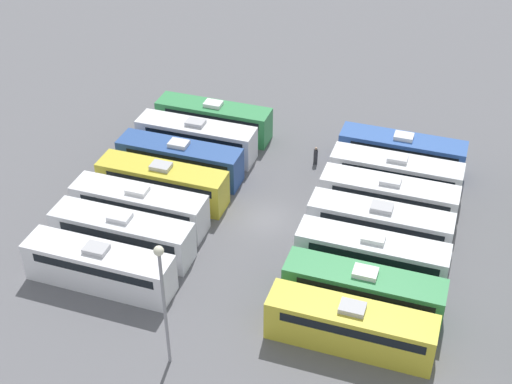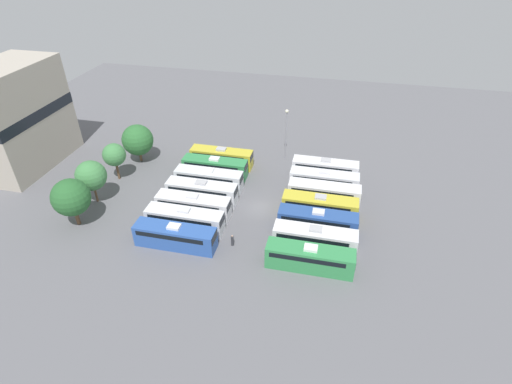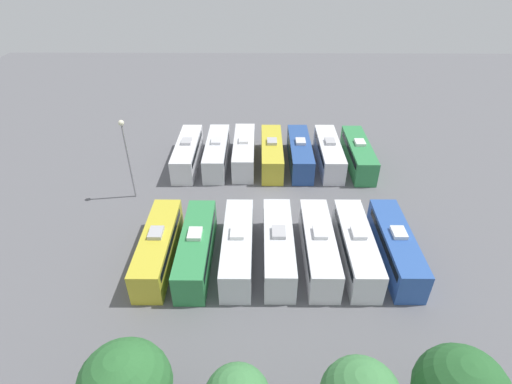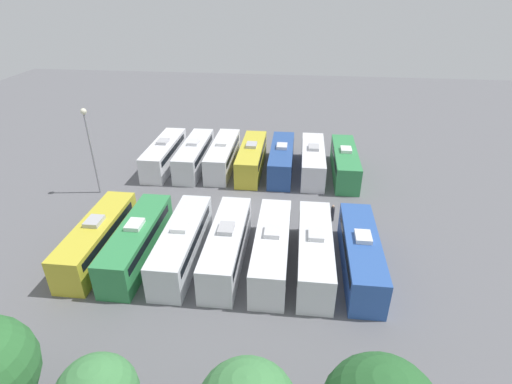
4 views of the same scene
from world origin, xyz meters
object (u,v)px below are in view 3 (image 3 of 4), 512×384
(bus_5, at_px, (217,152))
(bus_8, at_px, (356,246))
(bus_7, at_px, (396,246))
(bus_13, at_px, (158,246))
(bus_11, at_px, (238,246))
(bus_12, at_px, (196,247))
(bus_10, at_px, (278,246))
(worker_person, at_px, (359,207))
(bus_2, at_px, (300,152))
(bus_3, at_px, (272,152))
(bus_4, at_px, (244,151))
(bus_0, at_px, (358,153))
(bus_9, at_px, (319,246))
(bus_1, at_px, (329,153))
(light_pole, at_px, (126,148))
(bus_6, at_px, (188,152))

(bus_5, distance_m, bus_8, 22.59)
(bus_7, relative_size, bus_13, 1.00)
(bus_11, relative_size, bus_12, 1.00)
(bus_10, relative_size, worker_person, 6.28)
(bus_8, relative_size, bus_13, 1.00)
(bus_5, distance_m, worker_person, 19.07)
(bus_2, xyz_separation_m, bus_3, (3.56, 0.02, 0.00))
(bus_11, xyz_separation_m, bus_13, (7.13, 0.07, 0.00))
(bus_11, xyz_separation_m, bus_12, (3.70, 0.18, 0.00))
(bus_4, relative_size, bus_12, 1.00)
(bus_0, distance_m, worker_person, 10.41)
(bus_9, bearing_deg, bus_2, -89.30)
(bus_9, height_order, worker_person, bus_9)
(bus_5, height_order, bus_7, same)
(bus_5, bearing_deg, bus_10, 111.96)
(bus_11, xyz_separation_m, worker_person, (-12.47, -7.30, -0.86))
(bus_1, bearing_deg, bus_10, 68.20)
(bus_2, height_order, light_pole, light_pole)
(bus_6, xyz_separation_m, bus_10, (-10.80, 17.51, 0.00))
(bus_1, xyz_separation_m, light_pole, (22.75, 7.52, 4.48))
(bus_1, height_order, worker_person, bus_1)
(bus_3, bearing_deg, bus_13, 59.15)
(bus_0, distance_m, bus_11, 22.63)
(bus_2, bearing_deg, bus_12, 59.04)
(bus_9, bearing_deg, bus_1, -101.03)
(bus_7, xyz_separation_m, bus_12, (17.86, 0.32, 0.00))
(bus_12, bearing_deg, bus_4, -101.37)
(bus_10, distance_m, bus_11, 3.64)
(bus_3, relative_size, bus_5, 1.00)
(bus_7, bearing_deg, bus_3, -58.69)
(bus_3, height_order, bus_7, same)
(bus_12, height_order, worker_person, bus_12)
(bus_2, distance_m, bus_8, 18.00)
(bus_1, bearing_deg, bus_2, 0.14)
(bus_13, bearing_deg, worker_person, -159.40)
(bus_7, bearing_deg, bus_4, -51.55)
(worker_person, bearing_deg, bus_11, 30.35)
(bus_6, bearing_deg, light_pole, 56.49)
(bus_4, relative_size, bus_9, 1.00)
(bus_3, xyz_separation_m, bus_12, (7.18, 17.87, 0.00))
(bus_11, distance_m, bus_12, 3.70)
(bus_8, relative_size, bus_10, 1.00)
(bus_1, xyz_separation_m, bus_8, (0.07, 17.65, 0.00))
(bus_1, height_order, bus_4, same)
(light_pole, bearing_deg, bus_3, -154.27)
(worker_person, bearing_deg, bus_9, 54.19)
(bus_10, bearing_deg, bus_8, 179.93)
(bus_13, bearing_deg, bus_3, -120.85)
(worker_person, bearing_deg, light_pole, -6.77)
(bus_6, relative_size, bus_12, 1.00)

